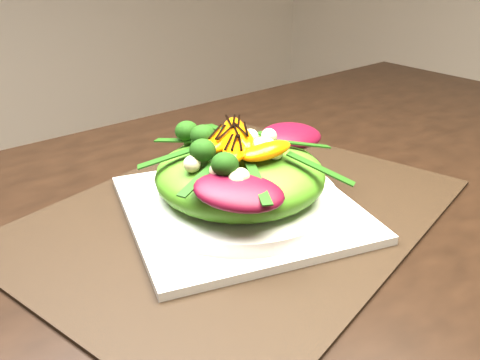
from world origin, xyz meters
TOP-DOWN VIEW (x-y plane):
  - dining_table at (0.00, 0.00)m, footprint 1.60×0.90m
  - placemat at (-0.04, 0.05)m, footprint 0.59×0.50m
  - plate_base at (-0.04, 0.05)m, footprint 0.34×0.34m
  - salad_bowl at (-0.04, 0.05)m, footprint 0.26×0.26m
  - lettuce_mound at (-0.04, 0.05)m, footprint 0.24×0.24m
  - radicchio_leaf at (0.05, 0.05)m, footprint 0.10×0.06m
  - orange_segment at (-0.04, 0.07)m, footprint 0.07×0.06m
  - broccoli_floret at (-0.11, 0.09)m, footprint 0.05×0.05m
  - macadamia_nut at (-0.00, -0.01)m, footprint 0.02×0.02m
  - balsamic_drizzle at (-0.04, 0.07)m, footprint 0.04×0.03m

SIDE VIEW (x-z plane):
  - dining_table at x=0.00m, z-range 0.35..1.10m
  - placemat at x=-0.04m, z-range 0.75..0.75m
  - plate_base at x=-0.04m, z-range 0.75..0.76m
  - salad_bowl at x=-0.04m, z-range 0.76..0.78m
  - lettuce_mound at x=-0.04m, z-range 0.77..0.84m
  - radicchio_leaf at x=0.05m, z-range 0.82..0.84m
  - macadamia_nut at x=0.00m, z-range 0.83..0.85m
  - orange_segment at x=-0.04m, z-range 0.84..0.85m
  - broccoli_floret at x=-0.11m, z-range 0.83..0.87m
  - balsamic_drizzle at x=-0.04m, z-range 0.85..0.86m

